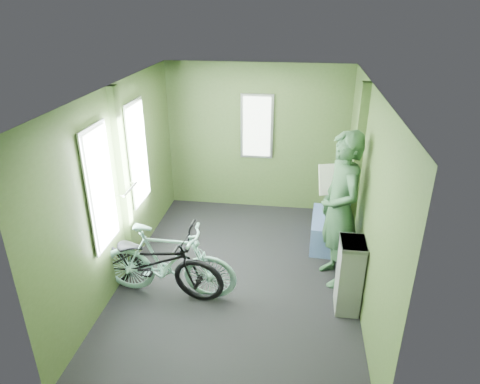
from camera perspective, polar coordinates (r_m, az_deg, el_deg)
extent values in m
plane|color=black|center=(5.41, -0.15, -11.11)|extent=(4.00, 4.00, 0.00)
cube|color=silver|center=(4.47, -0.18, 13.58)|extent=(2.80, 4.00, 0.02)
cube|color=#384D23|center=(6.68, 2.26, 7.12)|extent=(2.80, 0.02, 2.30)
cube|color=#384D23|center=(3.15, -5.45, -15.10)|extent=(2.80, 0.02, 2.30)
cube|color=#384D23|center=(5.19, -15.64, 0.93)|extent=(0.02, 4.00, 2.30)
cube|color=#384D23|center=(4.85, 16.45, -0.90)|extent=(0.02, 4.00, 2.30)
cube|color=#384D23|center=(5.18, -15.24, 0.91)|extent=(0.08, 0.12, 2.30)
cube|color=silver|center=(4.64, -17.96, 0.46)|extent=(0.02, 0.56, 1.34)
cube|color=silver|center=(5.58, -13.32, 5.04)|extent=(0.02, 0.56, 1.34)
cube|color=white|center=(4.46, -18.72, 6.67)|extent=(0.00, 0.12, 0.12)
cube|color=white|center=(5.43, -13.76, 10.31)|extent=(0.00, 0.12, 0.12)
cylinder|color=silver|center=(5.17, -14.46, 0.36)|extent=(0.03, 0.40, 0.03)
cube|color=#384D23|center=(5.39, 15.13, 1.85)|extent=(0.10, 0.10, 2.30)
cube|color=white|center=(5.46, 15.93, 9.84)|extent=(0.02, 0.40, 0.50)
cube|color=silver|center=(6.58, 2.24, 8.66)|extent=(0.50, 0.02, 1.00)
imported|color=black|center=(5.23, -11.36, -13.05)|extent=(1.80, 0.95, 0.98)
imported|color=#88C7BB|center=(5.16, -9.25, -13.46)|extent=(1.58, 0.59, 0.98)
imported|color=#27492D|center=(5.02, 13.17, -2.38)|extent=(0.63, 0.78, 1.87)
cube|color=silver|center=(5.16, 12.22, 1.67)|extent=(0.35, 0.22, 0.36)
cube|color=slate|center=(4.82, 14.38, -10.77)|extent=(0.25, 0.35, 0.85)
cube|color=navy|center=(6.07, 11.68, -5.03)|extent=(0.51, 0.85, 0.41)
cube|color=navy|center=(5.89, 13.98, -1.45)|extent=(0.11, 0.83, 0.46)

